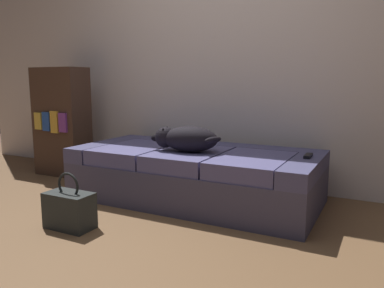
{
  "coord_description": "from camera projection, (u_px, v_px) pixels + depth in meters",
  "views": [
    {
      "loc": [
        1.37,
        -1.63,
        0.96
      ],
      "look_at": [
        0.0,
        1.04,
        0.47
      ],
      "focal_mm": 35.87,
      "sensor_mm": 36.0,
      "label": 1
    }
  ],
  "objects": [
    {
      "name": "ground_plane",
      "position": [
        110.0,
        250.0,
        2.21
      ],
      "size": [
        10.0,
        10.0,
        0.0
      ],
      "primitive_type": "plane",
      "color": "brown"
    },
    {
      "name": "back_wall",
      "position": [
        227.0,
        33.0,
        3.5
      ],
      "size": [
        6.4,
        0.1,
        2.8
      ],
      "primitive_type": "cube",
      "color": "silver",
      "rests_on": "ground"
    },
    {
      "name": "couch",
      "position": [
        195.0,
        175.0,
        3.13
      ],
      "size": [
        1.95,
        0.92,
        0.42
      ],
      "color": "#46435E",
      "rests_on": "ground"
    },
    {
      "name": "dog_dark",
      "position": [
        186.0,
        139.0,
        2.97
      ],
      "size": [
        0.58,
        0.32,
        0.2
      ],
      "color": "black",
      "rests_on": "couch"
    },
    {
      "name": "tv_remote",
      "position": [
        308.0,
        156.0,
        2.76
      ],
      "size": [
        0.05,
        0.15,
        0.02
      ],
      "primitive_type": "cube",
      "rotation": [
        0.0,
        0.0,
        0.02
      ],
      "color": "black",
      "rests_on": "couch"
    },
    {
      "name": "handbag",
      "position": [
        70.0,
        210.0,
        2.53
      ],
      "size": [
        0.32,
        0.18,
        0.38
      ],
      "color": "#2A2F2E",
      "rests_on": "ground"
    },
    {
      "name": "bookshelf",
      "position": [
        62.0,
        122.0,
        3.94
      ],
      "size": [
        0.56,
        0.3,
        1.1
      ],
      "color": "#473022",
      "rests_on": "ground"
    }
  ]
}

